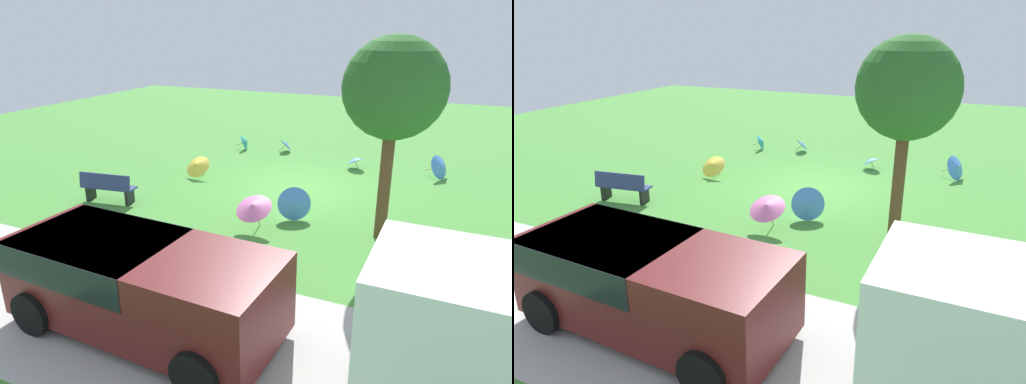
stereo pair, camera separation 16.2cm
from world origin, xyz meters
TOP-DOWN VIEW (x-y plane):
  - ground at (0.00, 0.00)m, footprint 40.00×40.00m
  - road_strip at (0.00, 7.78)m, footprint 40.00×3.90m
  - van_dark at (0.18, 7.83)m, footprint 4.67×2.28m
  - box_trailer_white at (-5.22, 7.98)m, footprint 3.21×2.01m
  - park_bench at (4.64, 3.45)m, footprint 1.65×0.71m
  - shade_tree at (-2.95, 2.61)m, footprint 2.27×2.27m
  - parasol_blue_0 at (-1.11, -2.79)m, footprint 0.80×0.80m
  - parasol_blue_1 at (1.96, -4.04)m, footprint 0.75×0.76m
  - parasol_blue_2 at (-3.99, -2.82)m, footprint 0.92×0.98m
  - parasol_yellow_1 at (3.51, 0.38)m, footprint 0.94×0.85m
  - parasol_teal_1 at (3.61, -3.65)m, footprint 0.63×0.72m
  - parasol_pink_0 at (0.03, 3.47)m, footprint 1.02×0.98m
  - parasol_blue_3 at (-0.70, 2.45)m, footprint 0.96×0.89m

SIDE VIEW (x-z plane):
  - ground at x=0.00m, z-range 0.00..0.00m
  - road_strip at x=0.00m, z-range 0.00..0.01m
  - parasol_blue_1 at x=1.96m, z-range 0.03..0.59m
  - parasol_teal_1 at x=3.61m, z-range 0.00..0.64m
  - parasol_blue_0 at x=-1.11m, z-range 0.06..0.60m
  - parasol_blue_2 at x=-3.99m, z-range 0.00..0.83m
  - parasol_yellow_1 at x=3.51m, z-range 0.03..0.80m
  - parasol_blue_3 at x=-0.70m, z-range 0.00..0.89m
  - park_bench at x=4.64m, z-range 0.01..0.92m
  - parasol_pink_0 at x=0.03m, z-range 0.17..1.08m
  - van_dark at x=0.18m, z-range 0.15..1.68m
  - box_trailer_white at x=-5.22m, z-range 0.15..2.49m
  - shade_tree at x=-2.95m, z-range 1.18..5.88m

